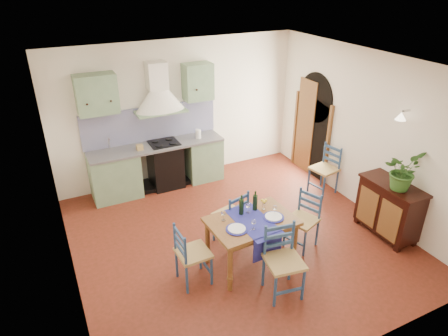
{
  "coord_description": "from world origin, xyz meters",
  "views": [
    {
      "loc": [
        -2.53,
        -4.69,
        3.99
      ],
      "look_at": [
        -0.08,
        0.3,
        1.16
      ],
      "focal_mm": 32.0,
      "sensor_mm": 36.0,
      "label": 1
    }
  ],
  "objects_px": {
    "sideboard": "(389,207)",
    "potted_plant": "(402,171)",
    "dining_table": "(252,225)",
    "chair_near": "(283,261)"
  },
  "relations": [
    {
      "from": "sideboard",
      "to": "potted_plant",
      "type": "bearing_deg",
      "value": -107.53
    },
    {
      "from": "dining_table",
      "to": "sideboard",
      "type": "xyz_separation_m",
      "value": [
        2.37,
        -0.32,
        -0.18
      ]
    },
    {
      "from": "dining_table",
      "to": "sideboard",
      "type": "distance_m",
      "value": 2.39
    },
    {
      "from": "chair_near",
      "to": "potted_plant",
      "type": "bearing_deg",
      "value": 5.88
    },
    {
      "from": "chair_near",
      "to": "potted_plant",
      "type": "relative_size",
      "value": 1.65
    },
    {
      "from": "dining_table",
      "to": "potted_plant",
      "type": "xyz_separation_m",
      "value": [
        2.33,
        -0.44,
        0.55
      ]
    },
    {
      "from": "potted_plant",
      "to": "sideboard",
      "type": "bearing_deg",
      "value": 72.47
    },
    {
      "from": "chair_near",
      "to": "dining_table",
      "type": "bearing_deg",
      "value": 98.15
    },
    {
      "from": "sideboard",
      "to": "potted_plant",
      "type": "xyz_separation_m",
      "value": [
        -0.04,
        -0.12,
        0.73
      ]
    },
    {
      "from": "chair_near",
      "to": "sideboard",
      "type": "distance_m",
      "value": 2.3
    }
  ]
}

